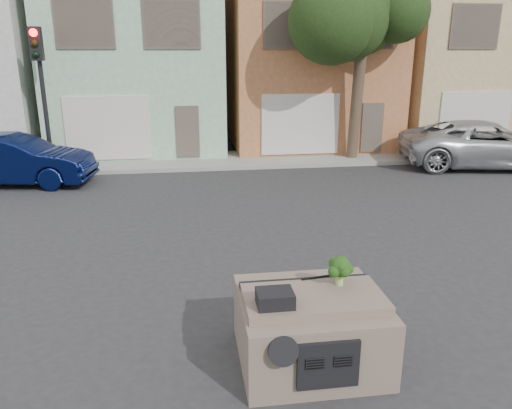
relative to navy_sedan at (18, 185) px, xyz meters
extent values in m
plane|color=#303033|center=(7.25, -7.97, 0.00)|extent=(120.00, 120.00, 0.00)
cube|color=gray|center=(7.25, 2.53, 0.07)|extent=(40.00, 3.00, 0.15)
cube|color=#A0CBA8|center=(3.75, 6.53, 3.77)|extent=(7.20, 8.20, 7.55)
cube|color=#B77044|center=(11.25, 6.53, 3.77)|extent=(7.20, 8.20, 7.55)
cube|color=tan|center=(18.75, 6.53, 3.77)|extent=(7.20, 8.20, 7.55)
imported|color=#060E36|center=(0.00, 0.00, 0.00)|extent=(5.21, 2.43, 1.65)
imported|color=#B7B9BE|center=(16.92, 0.27, 0.00)|extent=(6.73, 4.04, 1.75)
cube|color=black|center=(0.75, 1.53, 2.55)|extent=(0.40, 0.40, 5.10)
cube|color=#203614|center=(12.25, 1.83, 4.25)|extent=(4.40, 4.00, 8.50)
cube|color=#786356|center=(7.25, -10.97, 0.56)|extent=(2.00, 1.80, 1.12)
cube|color=black|center=(6.67, -11.32, 1.22)|extent=(0.48, 0.38, 0.20)
cube|color=black|center=(7.53, -10.59, 1.13)|extent=(0.69, 0.15, 0.02)
cube|color=#1B3B10|center=(7.68, -10.86, 1.34)|extent=(0.47, 0.47, 0.44)
camera|label=1|loc=(5.59, -17.06, 4.32)|focal=35.00mm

